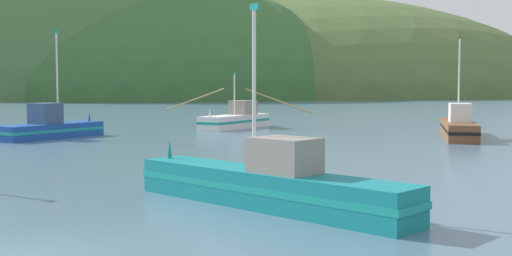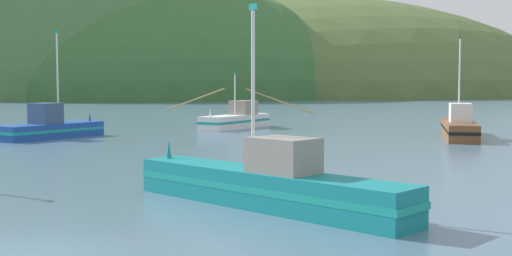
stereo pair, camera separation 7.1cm
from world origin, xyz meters
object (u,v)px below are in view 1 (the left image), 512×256
object	(u,v)px
fishing_boat_teal	(268,185)
fishing_boat_brown	(459,127)
fishing_boat_blue	(50,128)
fishing_boat_white	(236,119)

from	to	relation	value
fishing_boat_teal	fishing_boat_brown	bearing A→B (deg)	-74.82
fishing_boat_brown	fishing_boat_blue	distance (m)	29.64
fishing_boat_brown	fishing_boat_blue	xyz separation A→B (m)	(-28.10, -9.41, -0.02)
fishing_boat_brown	fishing_boat_blue	bearing A→B (deg)	104.08
fishing_boat_brown	fishing_boat_white	distance (m)	19.26
fishing_boat_teal	fishing_boat_white	bearing A→B (deg)	-42.88
fishing_boat_brown	fishing_boat_teal	xyz separation A→B (m)	(-5.73, -29.51, -0.05)
fishing_boat_white	fishing_boat_blue	world-z (taller)	fishing_boat_blue
fishing_boat_white	fishing_boat_teal	distance (m)	36.38
fishing_boat_brown	fishing_boat_white	world-z (taller)	fishing_boat_brown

